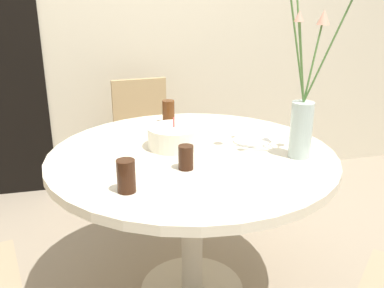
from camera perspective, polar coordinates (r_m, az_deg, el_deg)
The scene contains 9 objects.
wall_back at distance 3.25m, azimuth -6.40°, elevation 16.93°, with size 8.00×0.05×2.60m.
dining_table at distance 1.98m, azimuth 0.00°, elevation -4.48°, with size 1.30×1.30×0.77m.
chair_right_flank at distance 3.00m, azimuth -6.44°, elevation 0.87°, with size 0.43×0.43×0.88m.
birthday_cake at distance 1.99m, azimuth -2.41°, elevation 0.93°, with size 0.24×0.24×0.14m.
flower_vase at distance 1.88m, azimuth 14.63°, elevation 4.95°, with size 0.31×0.20×0.79m.
side_plate at distance 2.09m, azimuth 7.91°, elevation 0.45°, with size 0.18×0.18×0.01m.
drink_glass_0 at distance 1.74m, azimuth -0.82°, elevation -1.80°, with size 0.06×0.06×0.10m.
drink_glass_1 at distance 1.56m, azimuth -8.77°, elevation -4.23°, with size 0.07×0.07×0.12m.
drink_glass_2 at distance 2.35m, azimuth -3.15°, elevation 4.31°, with size 0.07×0.07×0.13m.
Camera 1 is at (-0.43, -1.76, 1.46)m, focal length 40.00 mm.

